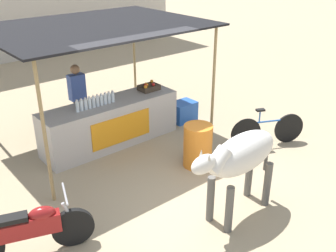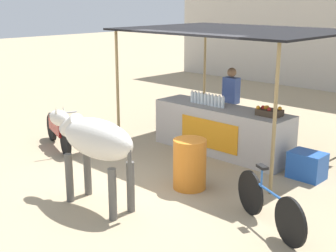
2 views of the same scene
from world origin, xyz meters
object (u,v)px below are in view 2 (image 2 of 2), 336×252
(motorcycle_parked, at_px, (58,129))
(vendor_behind_counter, at_px, (231,104))
(cooler_box, at_px, (307,165))
(water_barrel, at_px, (190,164))
(bicycle_leaning, at_px, (269,205))
(fruit_crate, at_px, (269,112))
(stall_counter, at_px, (221,130))
(cow, at_px, (95,141))

(motorcycle_parked, bearing_deg, vendor_behind_counter, 50.96)
(vendor_behind_counter, relative_size, cooler_box, 2.75)
(water_barrel, bearing_deg, bicycle_leaning, -10.92)
(fruit_crate, distance_m, cooler_box, 1.22)
(stall_counter, distance_m, fruit_crate, 1.20)
(cooler_box, relative_size, bicycle_leaning, 0.40)
(cooler_box, bearing_deg, fruit_crate, 170.90)
(water_barrel, xyz_separation_m, cow, (-0.58, -1.49, 0.61))
(cow, bearing_deg, motorcycle_parked, 157.05)
(cooler_box, relative_size, water_barrel, 0.71)
(vendor_behind_counter, relative_size, motorcycle_parked, 0.96)
(cow, distance_m, motorcycle_parked, 3.17)
(cooler_box, xyz_separation_m, motorcycle_parked, (-4.66, -2.04, 0.19))
(cow, relative_size, motorcycle_parked, 1.06)
(vendor_behind_counter, relative_size, water_barrel, 1.95)
(stall_counter, bearing_deg, fruit_crate, 2.65)
(water_barrel, height_order, motorcycle_parked, motorcycle_parked)
(stall_counter, xyz_separation_m, cow, (0.18, -3.35, 0.55))
(stall_counter, height_order, cooler_box, stall_counter)
(water_barrel, xyz_separation_m, bicycle_leaning, (1.73, -0.33, -0.07))
(vendor_behind_counter, bearing_deg, motorcycle_parked, -129.04)
(cooler_box, xyz_separation_m, bicycle_leaning, (0.52, -2.10, 0.11))
(fruit_crate, bearing_deg, bicycle_leaning, -57.38)
(bicycle_leaning, bearing_deg, motorcycle_parked, 179.43)
(cow, bearing_deg, stall_counter, 93.16)
(water_barrel, xyz_separation_m, motorcycle_parked, (-3.45, -0.28, 0.00))
(cooler_box, distance_m, bicycle_leaning, 2.16)
(motorcycle_parked, bearing_deg, bicycle_leaning, -0.57)
(cooler_box, bearing_deg, water_barrel, -124.54)
(cooler_box, bearing_deg, stall_counter, 177.19)
(vendor_behind_counter, relative_size, bicycle_leaning, 1.09)
(motorcycle_parked, bearing_deg, cooler_box, 23.69)
(cow, relative_size, bicycle_leaning, 1.21)
(stall_counter, height_order, cow, cow)
(fruit_crate, distance_m, water_barrel, 2.02)
(vendor_behind_counter, xyz_separation_m, motorcycle_parked, (-2.35, -2.89, -0.42))
(stall_counter, xyz_separation_m, fruit_crate, (1.07, 0.05, 0.55))
(water_barrel, bearing_deg, fruit_crate, 81.13)
(cooler_box, bearing_deg, motorcycle_parked, -156.31)
(stall_counter, relative_size, vendor_behind_counter, 1.82)
(stall_counter, height_order, fruit_crate, fruit_crate)
(motorcycle_parked, bearing_deg, cow, -22.95)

